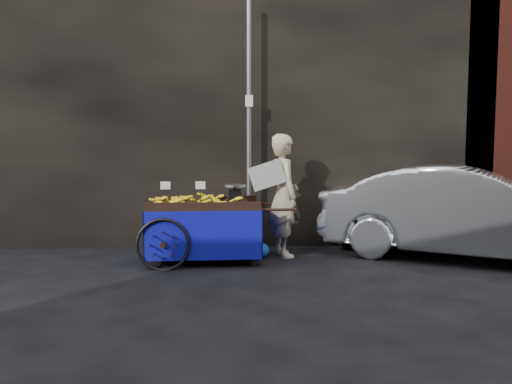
{
  "coord_description": "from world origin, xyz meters",
  "views": [
    {
      "loc": [
        -0.02,
        -6.7,
        1.65
      ],
      "look_at": [
        0.37,
        0.5,
        1.02
      ],
      "focal_mm": 35.0,
      "sensor_mm": 36.0,
      "label": 1
    }
  ],
  "objects": [
    {
      "name": "parked_car",
      "position": [
        3.52,
        0.48,
        0.69
      ],
      "size": [
        4.39,
        3.36,
        1.39
      ],
      "primitive_type": "imported",
      "rotation": [
        0.0,
        0.0,
        1.06
      ],
      "color": "silver",
      "rests_on": "ground"
    },
    {
      "name": "vendor",
      "position": [
        0.81,
        0.85,
        0.94
      ],
      "size": [
        0.86,
        0.76,
        1.87
      ],
      "rotation": [
        0.0,
        0.0,
        1.78
      ],
      "color": "#C4AF92",
      "rests_on": "ground"
    },
    {
      "name": "banana_cart",
      "position": [
        -0.44,
        0.58,
        0.74
      ],
      "size": [
        2.24,
        1.14,
        1.21
      ],
      "rotation": [
        0.0,
        0.0,
        0.02
      ],
      "color": "black",
      "rests_on": "ground"
    },
    {
      "name": "street_pole",
      "position": [
        0.3,
        1.3,
        2.01
      ],
      "size": [
        0.12,
        0.1,
        4.0
      ],
      "color": "slate",
      "rests_on": "ground"
    },
    {
      "name": "plastic_bag",
      "position": [
        0.45,
        0.72,
        0.12
      ],
      "size": [
        0.26,
        0.21,
        0.23
      ],
      "primitive_type": "ellipsoid",
      "color": "blue",
      "rests_on": "ground"
    },
    {
      "name": "building_wall",
      "position": [
        0.39,
        2.6,
        2.5
      ],
      "size": [
        13.5,
        2.0,
        5.0
      ],
      "color": "black",
      "rests_on": "ground"
    },
    {
      "name": "ground",
      "position": [
        0.0,
        0.0,
        0.0
      ],
      "size": [
        80.0,
        80.0,
        0.0
      ],
      "primitive_type": "plane",
      "color": "black",
      "rests_on": "ground"
    }
  ]
}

